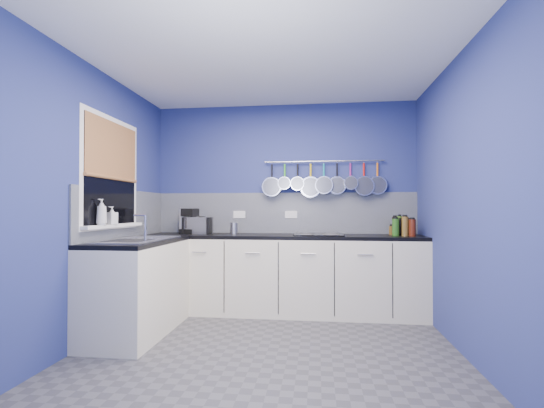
% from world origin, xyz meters
% --- Properties ---
extents(floor, '(3.20, 3.00, 0.02)m').
position_xyz_m(floor, '(0.00, 0.00, -0.01)').
color(floor, '#47474C').
rests_on(floor, ground).
extents(ceiling, '(3.20, 3.00, 0.02)m').
position_xyz_m(ceiling, '(0.00, 0.00, 2.51)').
color(ceiling, white).
rests_on(ceiling, ground).
extents(wall_back, '(3.20, 0.02, 2.50)m').
position_xyz_m(wall_back, '(0.00, 1.51, 1.25)').
color(wall_back, navy).
rests_on(wall_back, ground).
extents(wall_front, '(3.20, 0.02, 2.50)m').
position_xyz_m(wall_front, '(0.00, -1.51, 1.25)').
color(wall_front, navy).
rests_on(wall_front, ground).
extents(wall_left, '(0.02, 3.00, 2.50)m').
position_xyz_m(wall_left, '(-1.61, 0.00, 1.25)').
color(wall_left, navy).
rests_on(wall_left, ground).
extents(wall_right, '(0.02, 3.00, 2.50)m').
position_xyz_m(wall_right, '(1.61, 0.00, 1.25)').
color(wall_right, navy).
rests_on(wall_right, ground).
extents(backsplash_back, '(3.20, 0.02, 0.50)m').
position_xyz_m(backsplash_back, '(0.00, 1.49, 1.15)').
color(backsplash_back, gray).
rests_on(backsplash_back, wall_back).
extents(backsplash_left, '(0.02, 1.80, 0.50)m').
position_xyz_m(backsplash_left, '(-1.59, 0.60, 1.15)').
color(backsplash_left, gray).
rests_on(backsplash_left, wall_left).
extents(cabinet_run_back, '(3.20, 0.60, 0.86)m').
position_xyz_m(cabinet_run_back, '(0.00, 1.20, 0.43)').
color(cabinet_run_back, silver).
rests_on(cabinet_run_back, ground).
extents(worktop_back, '(3.20, 0.60, 0.04)m').
position_xyz_m(worktop_back, '(0.00, 1.20, 0.88)').
color(worktop_back, black).
rests_on(worktop_back, cabinet_run_back).
extents(cabinet_run_left, '(0.60, 1.20, 0.86)m').
position_xyz_m(cabinet_run_left, '(-1.30, 0.30, 0.43)').
color(cabinet_run_left, silver).
rests_on(cabinet_run_left, ground).
extents(worktop_left, '(0.60, 1.20, 0.04)m').
position_xyz_m(worktop_left, '(-1.30, 0.30, 0.88)').
color(worktop_left, black).
rests_on(worktop_left, cabinet_run_left).
extents(window_frame, '(0.01, 1.00, 1.10)m').
position_xyz_m(window_frame, '(-1.58, 0.30, 1.55)').
color(window_frame, white).
rests_on(window_frame, wall_left).
extents(window_glass, '(0.01, 0.90, 1.00)m').
position_xyz_m(window_glass, '(-1.57, 0.30, 1.55)').
color(window_glass, black).
rests_on(window_glass, wall_left).
extents(bamboo_blind, '(0.01, 0.90, 0.55)m').
position_xyz_m(bamboo_blind, '(-1.56, 0.30, 1.77)').
color(bamboo_blind, '#A05F37').
rests_on(bamboo_blind, wall_left).
extents(window_sill, '(0.10, 0.98, 0.03)m').
position_xyz_m(window_sill, '(-1.55, 0.30, 1.04)').
color(window_sill, white).
rests_on(window_sill, wall_left).
extents(sink_unit, '(0.50, 0.95, 0.01)m').
position_xyz_m(sink_unit, '(-1.30, 0.30, 0.90)').
color(sink_unit, silver).
rests_on(sink_unit, worktop_left).
extents(mixer_tap, '(0.12, 0.08, 0.26)m').
position_xyz_m(mixer_tap, '(-1.14, 0.12, 1.03)').
color(mixer_tap, silver).
rests_on(mixer_tap, worktop_left).
extents(socket_left, '(0.15, 0.01, 0.09)m').
position_xyz_m(socket_left, '(-0.55, 1.48, 1.13)').
color(socket_left, white).
rests_on(socket_left, backsplash_back).
extents(socket_right, '(0.15, 0.01, 0.09)m').
position_xyz_m(socket_right, '(0.10, 1.48, 1.13)').
color(socket_right, white).
rests_on(socket_right, backsplash_back).
extents(pot_rail, '(1.45, 0.02, 0.02)m').
position_xyz_m(pot_rail, '(0.50, 1.45, 1.78)').
color(pot_rail, silver).
rests_on(pot_rail, wall_back).
extents(soap_bottle_a, '(0.10, 0.10, 0.24)m').
position_xyz_m(soap_bottle_a, '(-1.53, 0.06, 1.17)').
color(soap_bottle_a, white).
rests_on(soap_bottle_a, window_sill).
extents(soap_bottle_b, '(0.10, 0.10, 0.17)m').
position_xyz_m(soap_bottle_b, '(-1.53, 0.23, 1.14)').
color(soap_bottle_b, white).
rests_on(soap_bottle_b, window_sill).
extents(paper_towel, '(0.15, 0.15, 0.30)m').
position_xyz_m(paper_towel, '(-1.19, 1.29, 1.05)').
color(paper_towel, white).
rests_on(paper_towel, worktop_back).
extents(coffee_maker, '(0.21, 0.22, 0.30)m').
position_xyz_m(coffee_maker, '(-1.12, 1.24, 1.05)').
color(coffee_maker, black).
rests_on(coffee_maker, worktop_back).
extents(toaster, '(0.34, 0.23, 0.20)m').
position_xyz_m(toaster, '(-1.01, 1.23, 1.00)').
color(toaster, silver).
rests_on(toaster, worktop_back).
extents(canister, '(0.11, 0.11, 0.13)m').
position_xyz_m(canister, '(-0.58, 1.31, 0.97)').
color(canister, silver).
rests_on(canister, worktop_back).
extents(hob, '(0.56, 0.49, 0.01)m').
position_xyz_m(hob, '(0.44, 1.20, 0.91)').
color(hob, black).
rests_on(hob, worktop_back).
extents(pan_0, '(0.24, 0.07, 0.43)m').
position_xyz_m(pan_0, '(-0.13, 1.44, 1.57)').
color(pan_0, silver).
rests_on(pan_0, pot_rail).
extents(pan_1, '(0.16, 0.11, 0.35)m').
position_xyz_m(pan_1, '(0.02, 1.44, 1.61)').
color(pan_1, silver).
rests_on(pan_1, pot_rail).
extents(pan_2, '(0.17, 0.11, 0.36)m').
position_xyz_m(pan_2, '(0.18, 1.44, 1.60)').
color(pan_2, silver).
rests_on(pan_2, pot_rail).
extents(pan_3, '(0.25, 0.07, 0.44)m').
position_xyz_m(pan_3, '(0.34, 1.44, 1.56)').
color(pan_3, silver).
rests_on(pan_3, pot_rail).
extents(pan_4, '(0.21, 0.13, 0.40)m').
position_xyz_m(pan_4, '(0.50, 1.44, 1.58)').
color(pan_4, silver).
rests_on(pan_4, pot_rail).
extents(pan_5, '(0.21, 0.06, 0.40)m').
position_xyz_m(pan_5, '(0.66, 1.44, 1.58)').
color(pan_5, silver).
rests_on(pan_5, pot_rail).
extents(pan_6, '(0.17, 0.12, 0.36)m').
position_xyz_m(pan_6, '(0.82, 1.44, 1.60)').
color(pan_6, silver).
rests_on(pan_6, pot_rail).
extents(pan_7, '(0.24, 0.08, 0.43)m').
position_xyz_m(pan_7, '(0.98, 1.44, 1.57)').
color(pan_7, silver).
rests_on(pan_7, pot_rail).
extents(pan_8, '(0.22, 0.06, 0.41)m').
position_xyz_m(pan_8, '(1.14, 1.44, 1.58)').
color(pan_8, silver).
rests_on(pan_8, pot_rail).
extents(condiment_0, '(0.07, 0.07, 0.12)m').
position_xyz_m(condiment_0, '(1.47, 1.30, 0.96)').
color(condiment_0, olive).
rests_on(condiment_0, worktop_back).
extents(condiment_1, '(0.06, 0.06, 0.22)m').
position_xyz_m(condiment_1, '(1.36, 1.33, 1.01)').
color(condiment_1, '#3F721E').
rests_on(condiment_1, worktop_back).
extents(condiment_2, '(0.06, 0.06, 0.10)m').
position_xyz_m(condiment_2, '(1.27, 1.32, 0.95)').
color(condiment_2, brown).
rests_on(condiment_2, worktop_back).
extents(condiment_3, '(0.06, 0.06, 0.18)m').
position_xyz_m(condiment_3, '(1.45, 1.22, 0.99)').
color(condiment_3, '#8C5914').
rests_on(condiment_3, worktop_back).
extents(condiment_4, '(0.06, 0.06, 0.18)m').
position_xyz_m(condiment_4, '(1.35, 1.22, 0.99)').
color(condiment_4, black).
rests_on(condiment_4, worktop_back).
extents(condiment_5, '(0.06, 0.06, 0.21)m').
position_xyz_m(condiment_5, '(1.29, 1.22, 1.00)').
color(condiment_5, black).
rests_on(condiment_5, worktop_back).
extents(condiment_6, '(0.07, 0.07, 0.18)m').
position_xyz_m(condiment_6, '(1.45, 1.10, 0.99)').
color(condiment_6, '#4C190C').
rests_on(condiment_6, worktop_back).
extents(condiment_7, '(0.07, 0.07, 0.21)m').
position_xyz_m(condiment_7, '(1.38, 1.12, 1.01)').
color(condiment_7, brown).
rests_on(condiment_7, worktop_back).
extents(condiment_8, '(0.07, 0.07, 0.19)m').
position_xyz_m(condiment_8, '(1.28, 1.13, 0.99)').
color(condiment_8, '#265919').
rests_on(condiment_8, worktop_back).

